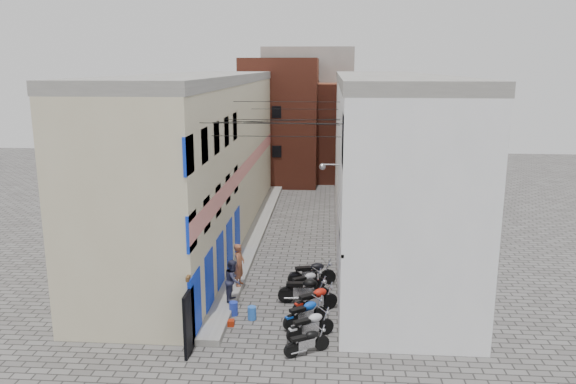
% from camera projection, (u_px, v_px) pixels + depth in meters
% --- Properties ---
extents(ground, '(90.00, 90.00, 0.00)m').
position_uv_depth(ground, '(266.00, 349.00, 19.16)').
color(ground, '#524F4D').
rests_on(ground, ground).
extents(plinth, '(0.90, 26.00, 0.25)m').
position_uv_depth(plinth, '(256.00, 233.00, 31.93)').
color(plinth, gray).
rests_on(plinth, ground).
extents(building_left, '(5.10, 27.00, 9.00)m').
position_uv_depth(building_left, '(203.00, 157.00, 31.12)').
color(building_left, '#BEB38F').
rests_on(building_left, ground).
extents(building_right, '(5.94, 26.00, 9.00)m').
position_uv_depth(building_right, '(384.00, 159.00, 30.43)').
color(building_right, silver).
rests_on(building_right, ground).
extents(building_far_brick_left, '(6.00, 6.00, 10.00)m').
position_uv_depth(building_far_brick_left, '(280.00, 121.00, 45.43)').
color(building_far_brick_left, brown).
rests_on(building_far_brick_left, ground).
extents(building_far_brick_right, '(5.00, 6.00, 8.00)m').
position_uv_depth(building_far_brick_right, '(341.00, 131.00, 47.22)').
color(building_far_brick_right, brown).
rests_on(building_far_brick_right, ground).
extents(building_far_concrete, '(8.00, 5.00, 11.00)m').
position_uv_depth(building_far_concrete, '(308.00, 110.00, 51.00)').
color(building_far_concrete, gray).
rests_on(building_far_concrete, ground).
extents(far_shopfront, '(2.00, 0.30, 2.40)m').
position_uv_depth(far_shopfront, '(303.00, 174.00, 43.40)').
color(far_shopfront, black).
rests_on(far_shopfront, ground).
extents(overhead_wires, '(5.80, 13.02, 1.32)m').
position_uv_depth(overhead_wires, '(284.00, 119.00, 25.01)').
color(overhead_wires, black).
rests_on(overhead_wires, ground).
extents(motorcycle_a, '(1.73, 1.31, 0.98)m').
position_uv_depth(motorcycle_a, '(307.00, 341.00, 18.74)').
color(motorcycle_a, black).
rests_on(motorcycle_a, ground).
extents(motorcycle_b, '(1.91, 1.52, 1.09)m').
position_uv_depth(motorcycle_b, '(310.00, 324.00, 19.80)').
color(motorcycle_b, silver).
rests_on(motorcycle_b, ground).
extents(motorcycle_c, '(1.89, 1.65, 1.11)m').
position_uv_depth(motorcycle_c, '(305.00, 312.00, 20.75)').
color(motorcycle_c, '#0C41B6').
rests_on(motorcycle_c, ground).
extents(motorcycle_d, '(2.03, 1.75, 1.19)m').
position_uv_depth(motorcycle_d, '(315.00, 299.00, 21.82)').
color(motorcycle_d, red).
rests_on(motorcycle_d, ground).
extents(motorcycle_e, '(2.18, 0.78, 1.25)m').
position_uv_depth(motorcycle_e, '(304.00, 289.00, 22.74)').
color(motorcycle_e, black).
rests_on(motorcycle_e, ground).
extents(motorcycle_f, '(1.85, 1.46, 1.06)m').
position_uv_depth(motorcycle_f, '(306.00, 281.00, 23.77)').
color(motorcycle_f, '#A2A3A7').
rests_on(motorcycle_f, ground).
extents(motorcycle_g, '(2.26, 1.23, 1.25)m').
position_uv_depth(motorcycle_g, '(312.00, 272.00, 24.55)').
color(motorcycle_g, black).
rests_on(motorcycle_g, ground).
extents(person_a, '(0.53, 0.73, 1.84)m').
position_uv_depth(person_a, '(239.00, 265.00, 23.88)').
color(person_a, brown).
rests_on(person_a, plinth).
extents(person_b, '(0.67, 0.84, 1.69)m').
position_uv_depth(person_b, '(233.00, 280.00, 22.36)').
color(person_b, '#303148').
rests_on(person_b, plinth).
extents(water_jug_near, '(0.34, 0.34, 0.51)m').
position_uv_depth(water_jug_near, '(252.00, 313.00, 21.35)').
color(water_jug_near, blue).
rests_on(water_jug_near, ground).
extents(water_jug_far, '(0.44, 0.44, 0.53)m').
position_uv_depth(water_jug_far, '(234.00, 309.00, 21.72)').
color(water_jug_far, '#233AB0').
rests_on(water_jug_far, ground).
extents(red_crate, '(0.38, 0.29, 0.22)m').
position_uv_depth(red_crate, '(229.00, 323.00, 20.85)').
color(red_crate, '#9A240B').
rests_on(red_crate, ground).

